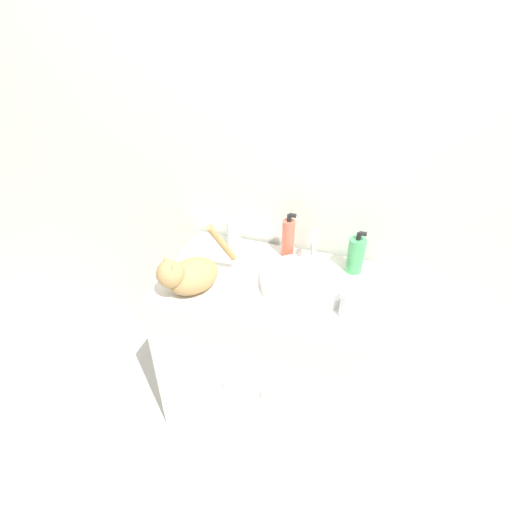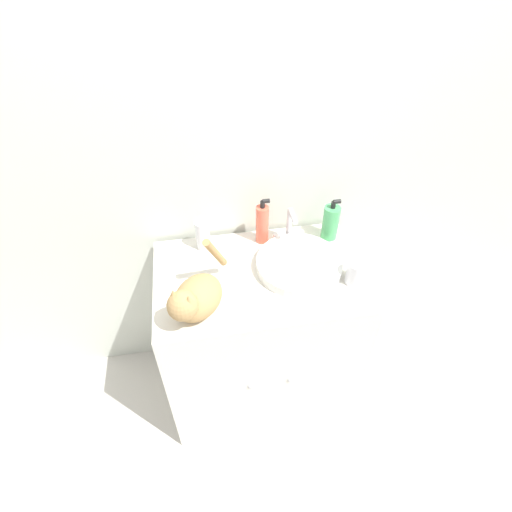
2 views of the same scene
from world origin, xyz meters
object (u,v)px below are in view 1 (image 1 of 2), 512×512
(cat, at_px, (189,274))
(soap_bottle, at_px, (356,255))
(lotion_bottle, at_px, (288,238))
(spray_bottle, at_px, (234,231))
(cup, at_px, (351,305))

(cat, xyz_separation_m, soap_bottle, (0.61, 0.34, -0.00))
(soap_bottle, height_order, lotion_bottle, lotion_bottle)
(cat, relative_size, lotion_bottle, 1.54)
(cat, bearing_deg, lotion_bottle, 173.50)
(spray_bottle, bearing_deg, cup, -28.35)
(cat, relative_size, spray_bottle, 1.92)
(soap_bottle, distance_m, spray_bottle, 0.55)
(spray_bottle, xyz_separation_m, cup, (0.57, -0.31, -0.03))
(lotion_bottle, xyz_separation_m, cup, (0.31, -0.31, -0.04))
(cat, relative_size, cup, 3.30)
(cat, height_order, lotion_bottle, cat)
(spray_bottle, bearing_deg, cat, -98.22)
(cat, bearing_deg, soap_bottle, 153.02)
(soap_bottle, relative_size, spray_bottle, 1.13)
(soap_bottle, distance_m, lotion_bottle, 0.30)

